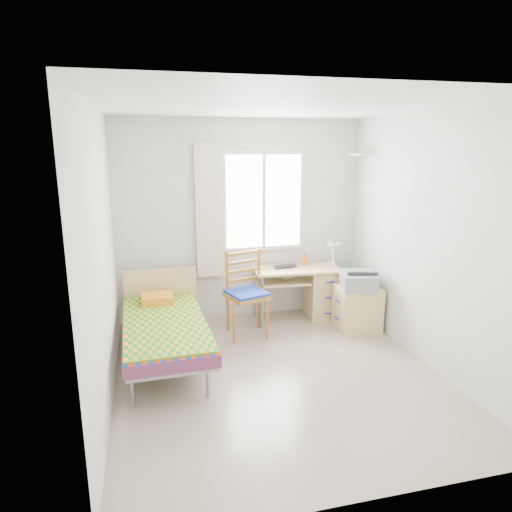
# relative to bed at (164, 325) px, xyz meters

# --- Properties ---
(floor) EXTENTS (3.50, 3.50, 0.00)m
(floor) POSITION_rel_bed_xyz_m (1.08, -0.65, -0.39)
(floor) COLOR #BCAD93
(floor) RESTS_ON ground
(ceiling) EXTENTS (3.50, 3.50, 0.00)m
(ceiling) POSITION_rel_bed_xyz_m (1.08, -0.65, 2.21)
(ceiling) COLOR white
(ceiling) RESTS_ON wall_back
(wall_back) EXTENTS (3.20, 0.00, 3.20)m
(wall_back) POSITION_rel_bed_xyz_m (1.08, 1.10, 0.91)
(wall_back) COLOR silver
(wall_back) RESTS_ON ground
(wall_left) EXTENTS (0.00, 3.50, 3.50)m
(wall_left) POSITION_rel_bed_xyz_m (-0.52, -0.65, 0.91)
(wall_left) COLOR silver
(wall_left) RESTS_ON ground
(wall_right) EXTENTS (0.00, 3.50, 3.50)m
(wall_right) POSITION_rel_bed_xyz_m (2.68, -0.65, 0.91)
(wall_right) COLOR silver
(wall_right) RESTS_ON ground
(window) EXTENTS (1.10, 0.04, 1.30)m
(window) POSITION_rel_bed_xyz_m (1.38, 1.07, 1.16)
(window) COLOR white
(window) RESTS_ON wall_back
(curtain) EXTENTS (0.35, 0.05, 1.70)m
(curtain) POSITION_rel_bed_xyz_m (0.66, 1.03, 1.06)
(curtain) COLOR beige
(curtain) RESTS_ON wall_back
(floating_shelf) EXTENTS (0.20, 0.32, 0.03)m
(floating_shelf) POSITION_rel_bed_xyz_m (2.57, 0.75, 1.76)
(floating_shelf) COLOR white
(floating_shelf) RESTS_ON wall_right
(bed) EXTENTS (0.91, 1.87, 0.80)m
(bed) POSITION_rel_bed_xyz_m (0.00, 0.00, 0.00)
(bed) COLOR gray
(bed) RESTS_ON floor
(desk) EXTENTS (1.16, 0.60, 0.70)m
(desk) POSITION_rel_bed_xyz_m (2.05, 0.77, -0.00)
(desk) COLOR tan
(desk) RESTS_ON floor
(chair) EXTENTS (0.56, 0.56, 1.04)m
(chair) POSITION_rel_bed_xyz_m (1.01, 0.46, 0.19)
(chair) COLOR #AE6721
(chair) RESTS_ON floor
(cabinet) EXTENTS (0.53, 0.47, 0.56)m
(cabinet) POSITION_rel_bed_xyz_m (2.38, 0.25, -0.11)
(cabinet) COLOR tan
(cabinet) RESTS_ON floor
(printer) EXTENTS (0.50, 0.55, 0.20)m
(printer) POSITION_rel_bed_xyz_m (2.36, 0.23, 0.27)
(printer) COLOR gray
(printer) RESTS_ON cabinet
(laptop) EXTENTS (0.35, 0.26, 0.03)m
(laptop) POSITION_rel_bed_xyz_m (1.62, 0.80, 0.33)
(laptop) COLOR black
(laptop) RESTS_ON desk
(pen_cup) EXTENTS (0.08, 0.08, 0.10)m
(pen_cup) POSITION_rel_bed_xyz_m (1.92, 0.93, 0.36)
(pen_cup) COLOR orange
(pen_cup) RESTS_ON desk
(task_lamp) EXTENTS (0.22, 0.31, 0.38)m
(task_lamp) POSITION_rel_bed_xyz_m (2.22, 0.72, 0.55)
(task_lamp) COLOR white
(task_lamp) RESTS_ON desk
(book) EXTENTS (0.19, 0.25, 0.02)m
(book) POSITION_rel_bed_xyz_m (1.53, 0.81, 0.20)
(book) COLOR gray
(book) RESTS_ON desk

